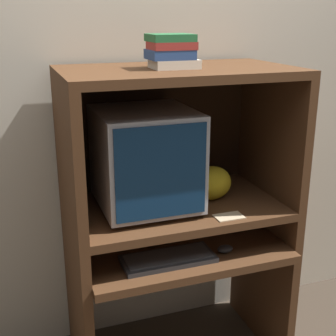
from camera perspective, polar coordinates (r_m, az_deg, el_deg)
wall_back at (r=2.29m, az=-1.91°, el=10.31°), size 6.00×0.06×2.60m
desk_base at (r=2.25m, az=1.44°, el=-14.45°), size 0.97×0.62×0.64m
desk_monitor_shelf at (r=2.11m, az=1.10°, el=-5.27°), size 0.97×0.57×0.18m
hutch_upper at (r=2.01m, az=0.83°, el=6.58°), size 0.97×0.57×0.60m
crt_monitor at (r=1.99m, az=-2.78°, el=1.18°), size 0.40×0.44×0.43m
keyboard at (r=1.98m, az=0.02°, el=-10.96°), size 0.39×0.16×0.03m
mouse at (r=2.06m, az=6.96°, el=-9.76°), size 0.07×0.05×0.03m
snack_bag at (r=2.12m, az=5.30°, el=-1.83°), size 0.19×0.14×0.15m
book_stack at (r=1.91m, az=0.42°, el=14.05°), size 0.19×0.15×0.13m
paper_card at (r=1.97m, az=7.45°, el=-5.88°), size 0.12×0.08×0.00m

